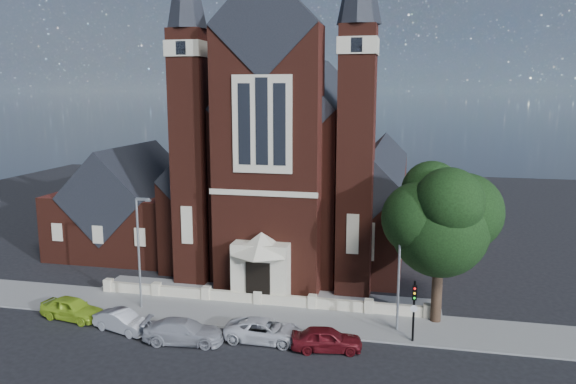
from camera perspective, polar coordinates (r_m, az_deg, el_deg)
name	(u,v)px	position (r m, az deg, el deg)	size (l,w,h in m)	color
ground	(284,269)	(49.54, -0.39, -7.83)	(120.00, 120.00, 0.00)	black
pavement_strip	(251,315)	(40.00, -3.81, -12.37)	(60.00, 5.00, 0.12)	gray
forecourt_paving	(265,295)	(43.58, -2.32, -10.41)	(26.00, 3.00, 0.14)	gray
forecourt_wall	(258,305)	(41.78, -3.03, -11.35)	(24.00, 0.40, 0.90)	beige
church	(302,165)	(55.34, 1.42, 2.77)	(20.01, 34.90, 29.20)	#481D13
parish_hall	(131,209)	(56.77, -15.66, -1.69)	(12.00, 12.20, 10.24)	#481D13
street_tree	(442,223)	(37.64, 15.38, -3.03)	(6.40, 6.60, 10.70)	black
street_lamp_left	(140,246)	(40.90, -14.84, -5.37)	(1.16, 0.22, 8.09)	gray
street_lamp_right	(401,263)	(36.54, 11.37, -7.10)	(1.16, 0.22, 8.09)	gray
traffic_signal	(414,303)	(35.71, 12.69, -10.99)	(0.28, 0.42, 4.00)	black
car_lime_van	(72,308)	(41.70, -21.09, -10.97)	(1.81, 4.49, 1.53)	#9DC427
car_silver_a	(123,321)	(38.73, -16.44, -12.48)	(1.43, 4.09, 1.35)	#A8ABB0
car_silver_b	(184,331)	(36.26, -10.55, -13.74)	(2.04, 5.03, 1.46)	#9D9EA4
car_white_suv	(265,331)	(35.92, -2.39, -13.88)	(2.28, 4.94, 1.37)	silver
car_dark_red	(327,339)	(34.78, 3.94, -14.67)	(1.71, 4.26, 1.45)	#580F14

